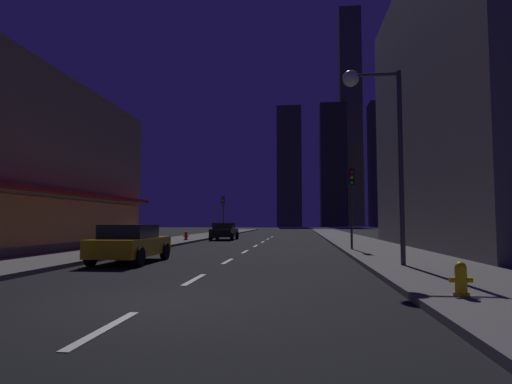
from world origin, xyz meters
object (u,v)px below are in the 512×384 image
at_px(fire_hydrant_far_left, 186,236).
at_px(traffic_light_near_right, 351,190).
at_px(fire_hydrant_yellow_near, 461,280).
at_px(car_parked_far, 224,231).
at_px(traffic_light_far_left, 223,207).
at_px(car_parked_near, 131,243).
at_px(street_lamp_right, 375,118).

distance_m(fire_hydrant_far_left, traffic_light_near_right, 15.12).
bearing_deg(fire_hydrant_far_left, fire_hydrant_yellow_near, -62.90).
xyz_separation_m(car_parked_far, fire_hydrant_far_left, (-2.30, -3.78, -0.29)).
xyz_separation_m(fire_hydrant_yellow_near, traffic_light_far_left, (-11.40, 36.44, 2.74)).
bearing_deg(fire_hydrant_yellow_near, traffic_light_near_right, 91.69).
relative_size(fire_hydrant_yellow_near, traffic_light_far_left, 0.16).
bearing_deg(fire_hydrant_yellow_near, car_parked_near, 143.69).
bearing_deg(fire_hydrant_yellow_near, fire_hydrant_far_left, 117.10).
relative_size(fire_hydrant_far_left, street_lamp_right, 0.10).
bearing_deg(car_parked_near, fire_hydrant_yellow_near, -36.31).
relative_size(car_parked_near, traffic_light_near_right, 1.01).
distance_m(fire_hydrant_far_left, traffic_light_far_left, 13.66).
height_order(car_parked_far, fire_hydrant_yellow_near, car_parked_far).
distance_m(fire_hydrant_yellow_near, traffic_light_near_right, 13.80).
height_order(car_parked_far, fire_hydrant_far_left, car_parked_far).
xyz_separation_m(fire_hydrant_yellow_near, street_lamp_right, (-0.52, 5.76, 4.61)).
relative_size(fire_hydrant_far_left, traffic_light_far_left, 0.16).
relative_size(traffic_light_near_right, traffic_light_far_left, 1.00).
distance_m(fire_hydrant_yellow_near, fire_hydrant_far_left, 25.91).
bearing_deg(traffic_light_far_left, fire_hydrant_yellow_near, -72.63).
xyz_separation_m(car_parked_far, traffic_light_near_right, (9.10, -13.33, 2.45)).
bearing_deg(car_parked_far, traffic_light_near_right, -55.68).
bearing_deg(traffic_light_near_right, fire_hydrant_far_left, 140.06).
distance_m(car_parked_far, street_lamp_right, 23.32).
bearing_deg(fire_hydrant_far_left, traffic_light_far_left, 88.29).
relative_size(car_parked_far, fire_hydrant_yellow_near, 6.48).
height_order(car_parked_near, car_parked_far, same).
relative_size(traffic_light_near_right, street_lamp_right, 0.64).
bearing_deg(car_parked_near, traffic_light_far_left, 93.69).
bearing_deg(fire_hydrant_yellow_near, street_lamp_right, 95.16).
height_order(car_parked_near, traffic_light_near_right, traffic_light_near_right).
distance_m(car_parked_near, street_lamp_right, 10.04).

